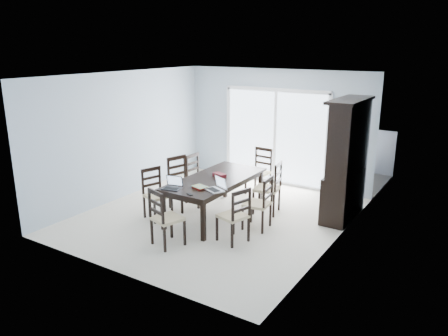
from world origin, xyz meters
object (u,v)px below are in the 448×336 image
at_px(chair_end_near, 162,212).
at_px(chair_right_far, 272,182).
at_px(chair_left_near, 155,188).
at_px(china_hutch, 347,161).
at_px(dining_table, 215,182).
at_px(chair_left_far, 197,172).
at_px(laptop_silver, 214,187).
at_px(laptop_dark, 172,186).
at_px(cell_phone, 190,194).
at_px(chair_right_near, 237,210).
at_px(game_box, 219,175).
at_px(chair_end_far, 261,166).
at_px(hot_tub, 278,151).
at_px(chair_right_mid, 262,198).
at_px(chair_left_mid, 180,177).

bearing_deg(chair_end_near, chair_right_far, 87.12).
bearing_deg(chair_left_near, china_hutch, 139.83).
relative_size(dining_table, chair_left_near, 2.04).
bearing_deg(chair_left_far, laptop_silver, 47.99).
relative_size(chair_right_far, laptop_dark, 3.44).
relative_size(chair_left_near, chair_left_far, 1.00).
relative_size(laptop_dark, cell_phone, 2.84).
height_order(china_hutch, chair_right_near, china_hutch).
height_order(chair_right_near, chair_end_near, chair_end_near).
bearing_deg(game_box, laptop_dark, -105.85).
bearing_deg(laptop_dark, chair_left_far, 99.19).
height_order(chair_end_far, laptop_silver, chair_end_far).
relative_size(china_hutch, hot_tub, 1.11).
xyz_separation_m(game_box, hot_tub, (-0.42, 3.39, -0.31)).
distance_m(chair_right_mid, laptop_silver, 0.86).
bearing_deg(china_hutch, cell_phone, -129.67).
bearing_deg(chair_end_far, chair_left_far, 51.35).
xyz_separation_m(chair_left_near, chair_left_far, (0.04, 1.26, -0.00)).
xyz_separation_m(chair_right_mid, laptop_dark, (-1.28, -0.87, 0.22)).
distance_m(dining_table, chair_right_far, 1.08).
height_order(dining_table, game_box, game_box).
bearing_deg(chair_end_far, dining_table, 91.84).
height_order(chair_right_mid, chair_right_far, chair_right_far).
bearing_deg(china_hutch, chair_right_near, -118.59).
distance_m(chair_left_far, cell_phone, 1.95).
distance_m(dining_table, chair_end_far, 1.67).
xyz_separation_m(chair_left_far, chair_right_far, (1.70, 0.06, 0.05)).
bearing_deg(china_hutch, hot_tub, 137.23).
bearing_deg(hot_tub, laptop_dark, -88.34).
bearing_deg(chair_left_near, chair_left_far, -164.43).
height_order(dining_table, cell_phone, cell_phone).
bearing_deg(chair_left_mid, chair_left_near, 8.50).
distance_m(chair_right_far, game_box, 1.01).
distance_m(chair_left_near, chair_left_far, 1.26).
relative_size(chair_left_near, chair_right_mid, 0.99).
height_order(chair_right_near, cell_phone, chair_right_near).
relative_size(chair_left_mid, chair_end_near, 1.06).
bearing_deg(hot_tub, laptop_silver, -79.21).
bearing_deg(cell_phone, hot_tub, 122.75).
relative_size(chair_end_far, hot_tub, 0.57).
xyz_separation_m(chair_right_far, cell_phone, (-0.66, -1.70, 0.14)).
bearing_deg(hot_tub, chair_right_mid, -68.45).
height_order(chair_left_far, laptop_silver, chair_left_far).
height_order(china_hutch, hot_tub, china_hutch).
height_order(chair_end_near, cell_phone, chair_end_near).
relative_size(laptop_silver, hot_tub, 0.19).
bearing_deg(chair_right_near, china_hutch, -12.36).
height_order(chair_left_near, laptop_dark, chair_left_near).
bearing_deg(chair_end_near, chair_left_mid, 135.87).
relative_size(dining_table, chair_right_mid, 2.01).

